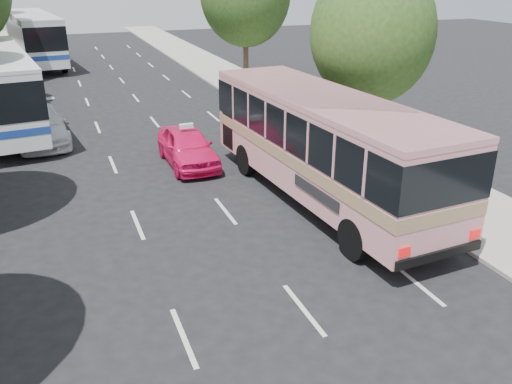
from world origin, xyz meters
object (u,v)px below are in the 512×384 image
pink_taxi (187,146)px  white_pickup (41,125)px  tour_coach_rear (34,34)px  pink_bus (323,137)px

pink_taxi → white_pickup: (-5.50, 5.41, 0.02)m
pink_taxi → tour_coach_rear: bearing=100.4°
pink_bus → white_pickup: pink_bus is taller
white_pickup → pink_taxi: bearing=-48.2°
pink_taxi → white_pickup: bearing=134.8°
pink_bus → pink_taxi: (-3.35, 5.26, -1.51)m
white_pickup → pink_bus: bearing=-54.0°
pink_bus → tour_coach_rear: size_ratio=0.84×
white_pickup → tour_coach_rear: (0.00, 22.86, 1.67)m
pink_bus → pink_taxi: size_ratio=2.59×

